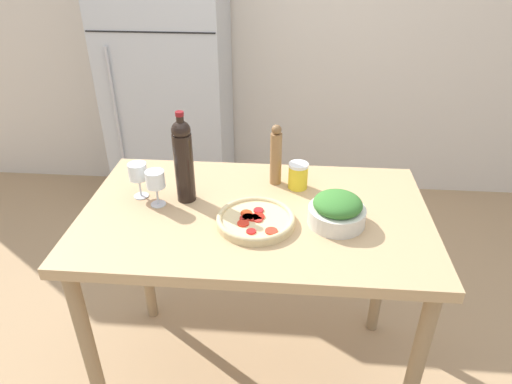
{
  "coord_description": "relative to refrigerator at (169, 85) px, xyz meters",
  "views": [
    {
      "loc": [
        0.12,
        -1.45,
        1.87
      ],
      "look_at": [
        0.0,
        0.04,
        0.99
      ],
      "focal_mm": 32.0,
      "sensor_mm": 36.0,
      "label": 1
    }
  ],
  "objects": [
    {
      "name": "pepper_mill",
      "position": [
        0.79,
        -1.32,
        0.13
      ],
      "size": [
        0.05,
        0.05,
        0.26
      ],
      "color": "olive",
      "rests_on": "prep_counter"
    },
    {
      "name": "wall_back",
      "position": [
        0.72,
        0.35,
        0.38
      ],
      "size": [
        6.4,
        0.08,
        2.6
      ],
      "color": "silver",
      "rests_on": "ground_plane"
    },
    {
      "name": "wine_bottle",
      "position": [
        0.44,
        -1.48,
        0.18
      ],
      "size": [
        0.07,
        0.07,
        0.36
      ],
      "color": "black",
      "rests_on": "prep_counter"
    },
    {
      "name": "ground_plane",
      "position": [
        0.72,
        -1.55,
        -0.92
      ],
      "size": [
        14.0,
        14.0,
        0.0
      ],
      "primitive_type": "plane",
      "color": "tan"
    },
    {
      "name": "salt_canister",
      "position": [
        0.88,
        -1.35,
        0.06
      ],
      "size": [
        0.08,
        0.08,
        0.11
      ],
      "color": "yellow",
      "rests_on": "prep_counter"
    },
    {
      "name": "prep_counter",
      "position": [
        0.72,
        -1.55,
        -0.11
      ],
      "size": [
        1.32,
        0.79,
        0.93
      ],
      "color": "tan",
      "rests_on": "ground_plane"
    },
    {
      "name": "wine_glass_far",
      "position": [
        0.26,
        -1.48,
        0.11
      ],
      "size": [
        0.07,
        0.07,
        0.15
      ],
      "color": "silver",
      "rests_on": "prep_counter"
    },
    {
      "name": "wine_glass_near",
      "position": [
        0.34,
        -1.53,
        0.11
      ],
      "size": [
        0.07,
        0.07,
        0.15
      ],
      "color": "silver",
      "rests_on": "prep_counter"
    },
    {
      "name": "homemade_pizza",
      "position": [
        0.73,
        -1.63,
        0.02
      ],
      "size": [
        0.29,
        0.29,
        0.03
      ],
      "color": "#DBC189",
      "rests_on": "prep_counter"
    },
    {
      "name": "salad_bowl",
      "position": [
        1.02,
        -1.61,
        0.06
      ],
      "size": [
        0.21,
        0.21,
        0.12
      ],
      "color": "silver",
      "rests_on": "prep_counter"
    },
    {
      "name": "refrigerator",
      "position": [
        0.0,
        0.0,
        0.0
      ],
      "size": [
        0.79,
        0.63,
        1.84
      ],
      "color": "#B7BCC1",
      "rests_on": "ground_plane"
    }
  ]
}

